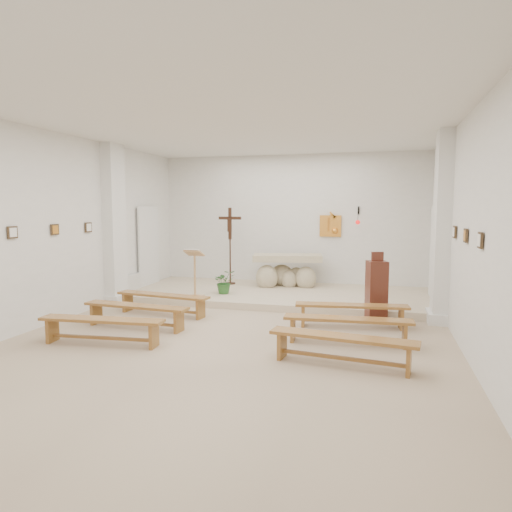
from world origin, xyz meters
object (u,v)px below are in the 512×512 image
(lectern, at_px, (195,273))
(bench_left_second, at_px, (136,310))
(donation_pedestal, at_px, (376,290))
(bench_right_second, at_px, (348,324))
(bench_left_front, at_px, (163,299))
(bench_right_third, at_px, (342,343))
(bench_right_front, at_px, (352,310))
(crucifix_stand, at_px, (230,240))
(altar, at_px, (286,273))
(bench_left_third, at_px, (102,325))

(lectern, xyz_separation_m, bench_left_second, (-0.23, -2.12, -0.37))
(donation_pedestal, relative_size, bench_right_second, 0.65)
(bench_left_front, xyz_separation_m, bench_right_third, (3.67, -2.06, 0.00))
(bench_right_front, xyz_separation_m, bench_left_second, (-3.67, -1.03, 0.00))
(bench_right_second, bearing_deg, crucifix_stand, 125.37)
(bench_left_front, distance_m, bench_right_third, 4.21)
(altar, xyz_separation_m, donation_pedestal, (2.20, -2.36, 0.08))
(bench_left_front, distance_m, bench_right_front, 3.67)
(bench_left_third, bearing_deg, altar, 64.91)
(bench_left_front, relative_size, bench_right_front, 1.00)
(bench_right_second, bearing_deg, altar, 110.10)
(altar, relative_size, crucifix_stand, 0.91)
(bench_left_third, relative_size, bench_right_third, 1.00)
(bench_left_second, distance_m, bench_right_second, 3.67)
(bench_right_third, bearing_deg, crucifix_stand, 130.12)
(crucifix_stand, distance_m, donation_pedestal, 4.40)
(bench_right_second, distance_m, bench_left_third, 3.81)
(altar, bearing_deg, bench_left_third, -121.09)
(bench_right_front, bearing_deg, bench_right_second, -97.25)
(altar, distance_m, crucifix_stand, 1.68)
(donation_pedestal, height_order, bench_left_second, donation_pedestal)
(lectern, bearing_deg, donation_pedestal, -3.23)
(crucifix_stand, bearing_deg, bench_right_second, -51.01)
(bench_right_second, bearing_deg, bench_left_front, 160.80)
(donation_pedestal, distance_m, bench_left_third, 4.94)
(bench_right_front, distance_m, bench_left_second, 3.81)
(crucifix_stand, relative_size, bench_left_front, 0.99)
(bench_left_front, distance_m, bench_left_third, 2.06)
(donation_pedestal, bearing_deg, crucifix_stand, 129.99)
(bench_left_front, bearing_deg, bench_left_third, -82.78)
(altar, distance_m, bench_left_front, 3.59)
(crucifix_stand, bearing_deg, lectern, -95.27)
(crucifix_stand, height_order, donation_pedestal, crucifix_stand)
(donation_pedestal, bearing_deg, bench_left_front, 171.88)
(lectern, distance_m, bench_right_second, 4.06)
(altar, relative_size, bench_left_second, 0.90)
(bench_left_front, relative_size, bench_right_second, 1.00)
(donation_pedestal, relative_size, bench_right_third, 0.65)
(bench_right_second, bearing_deg, bench_right_front, 86.45)
(donation_pedestal, relative_size, bench_left_front, 0.65)
(donation_pedestal, bearing_deg, bench_left_third, -163.83)
(bench_right_third, bearing_deg, bench_right_second, 97.36)
(altar, relative_size, bench_right_second, 0.91)
(bench_right_front, bearing_deg, altar, 113.08)
(bench_right_third, bearing_deg, bench_left_second, 171.70)
(bench_right_front, bearing_deg, donation_pedestal, 52.13)
(bench_left_second, distance_m, bench_right_third, 3.81)
(lectern, relative_size, bench_right_front, 0.54)
(bench_left_third, bearing_deg, donation_pedestal, 29.13)
(lectern, bearing_deg, bench_right_third, -39.91)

